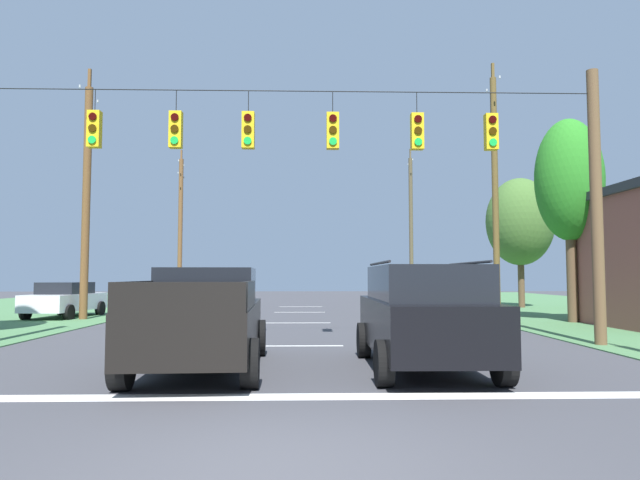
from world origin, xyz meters
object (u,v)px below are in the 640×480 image
tree_roadside_far_right (569,181)px  utility_pole_far_left (180,226)px  pickup_truck (204,319)px  distant_car_crossing_white (65,299)px  tree_roadside_left (520,222)px  utility_pole_mid_right (495,192)px  utility_pole_mid_left (86,198)px  overhead_signal_span (290,184)px  suv_black (423,314)px  utility_pole_far_right (411,226)px

tree_roadside_far_right → utility_pole_far_left: bearing=135.2°
pickup_truck → distant_car_crossing_white: bearing=121.9°
utility_pole_far_left → tree_roadside_left: size_ratio=1.49×
utility_pole_mid_right → utility_pole_mid_left: bearing=-177.1°
utility_pole_mid_left → overhead_signal_span: bearing=-45.6°
overhead_signal_span → tree_roadside_far_right: bearing=32.9°
utility_pole_mid_left → utility_pole_mid_right: bearing=2.9°
suv_black → utility_pole_far_right: size_ratio=0.42×
distant_car_crossing_white → tree_roadside_far_right: 21.33m
utility_pole_far_left → distant_car_crossing_white: bearing=-94.6°
utility_pole_far_right → utility_pole_far_left: 17.17m
pickup_truck → utility_pole_mid_right: utility_pole_mid_right is taller
pickup_truck → tree_roadside_far_right: size_ratio=0.69×
overhead_signal_span → pickup_truck: overhead_signal_span is taller
utility_pole_mid_right → utility_pole_far_left: 23.83m
distant_car_crossing_white → tree_roadside_left: 23.81m
pickup_truck → distant_car_crossing_white: size_ratio=1.24×
suv_black → tree_roadside_far_right: bearing=52.6°
overhead_signal_span → tree_roadside_left: bearing=53.2°
overhead_signal_span → utility_pole_far_left: (-8.66, 26.06, 1.26)m
suv_black → tree_roadside_left: tree_roadside_left is taller
pickup_truck → tree_roadside_far_right: tree_roadside_far_right is taller
overhead_signal_span → pickup_truck: (-1.57, -3.35, -3.18)m
utility_pole_far_left → utility_pole_mid_left: bearing=-90.1°
utility_pole_far_right → overhead_signal_span: bearing=-107.0°
utility_pole_mid_right → tree_roadside_left: 8.03m
utility_pole_far_left → utility_pole_mid_right: bearing=-43.1°
utility_pole_mid_right → utility_pole_mid_left: 17.45m
distant_car_crossing_white → utility_pole_mid_right: utility_pole_mid_right is taller
utility_pole_mid_left → tree_roadside_far_right: bearing=-5.9°
tree_roadside_far_right → tree_roadside_left: size_ratio=1.08×
suv_black → utility_pole_mid_left: size_ratio=0.46×
tree_roadside_far_right → overhead_signal_span: bearing=-147.1°
suv_black → utility_pole_far_right: 32.07m
utility_pole_mid_left → tree_roadside_left: bearing=20.4°
tree_roadside_left → suv_black: bearing=-115.9°
distant_car_crossing_white → utility_pole_far_right: utility_pole_far_right is taller
overhead_signal_span → utility_pole_mid_right: size_ratio=1.45×
overhead_signal_span → tree_roadside_far_right: 12.74m
overhead_signal_span → suv_black: overhead_signal_span is taller
distant_car_crossing_white → utility_pole_mid_left: bearing=-43.9°
suv_black → overhead_signal_span: bearing=126.6°
overhead_signal_span → suv_black: size_ratio=3.40×
overhead_signal_span → distant_car_crossing_white: bearing=134.6°
pickup_truck → utility_pole_mid_left: 14.72m
overhead_signal_span → utility_pole_far_right: bearing=73.0°
overhead_signal_span → utility_pole_far_right: (8.44, 27.66, 1.43)m
pickup_truck → suv_black: suv_black is taller
overhead_signal_span → utility_pole_mid_left: size_ratio=1.56×
utility_pole_mid_right → tree_roadside_far_right: size_ratio=1.42×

